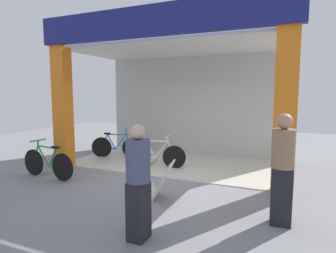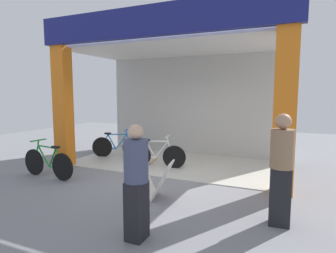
{
  "view_description": "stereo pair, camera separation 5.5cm",
  "coord_description": "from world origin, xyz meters",
  "px_view_note": "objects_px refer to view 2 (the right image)",
  "views": [
    {
      "loc": [
        2.92,
        -5.99,
        2.0
      ],
      "look_at": [
        0.0,
        0.74,
        1.15
      ],
      "focal_mm": 30.34,
      "sensor_mm": 36.0,
      "label": 1
    },
    {
      "loc": [
        2.97,
        -5.97,
        2.0
      ],
      "look_at": [
        0.0,
        0.74,
        1.15
      ],
      "focal_mm": 30.34,
      "sensor_mm": 36.0,
      "label": 2
    }
  ],
  "objects_px": {
    "pedestrian_0": "(136,181)",
    "pedestrian_1": "(281,168)",
    "bicycle_inside_1": "(117,146)",
    "sandwich_board_sign": "(154,179)",
    "bicycle_inside_0": "(157,155)",
    "bicycle_parked_0": "(48,163)"
  },
  "relations": [
    {
      "from": "sandwich_board_sign",
      "to": "pedestrian_0",
      "type": "height_order",
      "value": "pedestrian_0"
    },
    {
      "from": "bicycle_parked_0",
      "to": "pedestrian_1",
      "type": "height_order",
      "value": "pedestrian_1"
    },
    {
      "from": "pedestrian_0",
      "to": "pedestrian_1",
      "type": "bearing_deg",
      "value": 35.09
    },
    {
      "from": "bicycle_inside_1",
      "to": "pedestrian_1",
      "type": "bearing_deg",
      "value": -30.72
    },
    {
      "from": "bicycle_inside_0",
      "to": "sandwich_board_sign",
      "type": "xyz_separation_m",
      "value": [
        0.94,
        -2.05,
        0.02
      ]
    },
    {
      "from": "bicycle_parked_0",
      "to": "pedestrian_0",
      "type": "distance_m",
      "value": 3.81
    },
    {
      "from": "sandwich_board_sign",
      "to": "pedestrian_1",
      "type": "bearing_deg",
      "value": -6.03
    },
    {
      "from": "sandwich_board_sign",
      "to": "pedestrian_0",
      "type": "xyz_separation_m",
      "value": [
        0.49,
        -1.49,
        0.45
      ]
    },
    {
      "from": "bicycle_inside_1",
      "to": "sandwich_board_sign",
      "type": "distance_m",
      "value": 3.75
    },
    {
      "from": "sandwich_board_sign",
      "to": "bicycle_inside_0",
      "type": "bearing_deg",
      "value": 114.74
    },
    {
      "from": "pedestrian_0",
      "to": "bicycle_inside_0",
      "type": "bearing_deg",
      "value": 112.07
    },
    {
      "from": "bicycle_inside_0",
      "to": "bicycle_parked_0",
      "type": "height_order",
      "value": "bicycle_parked_0"
    },
    {
      "from": "bicycle_inside_1",
      "to": "pedestrian_0",
      "type": "relative_size",
      "value": 0.97
    },
    {
      "from": "sandwich_board_sign",
      "to": "pedestrian_1",
      "type": "xyz_separation_m",
      "value": [
        2.26,
        -0.24,
        0.52
      ]
    },
    {
      "from": "pedestrian_0",
      "to": "pedestrian_1",
      "type": "height_order",
      "value": "pedestrian_1"
    },
    {
      "from": "pedestrian_1",
      "to": "bicycle_inside_0",
      "type": "bearing_deg",
      "value": 144.5
    },
    {
      "from": "bicycle_parked_0",
      "to": "pedestrian_1",
      "type": "xyz_separation_m",
      "value": [
        5.17,
        -0.41,
        0.53
      ]
    },
    {
      "from": "bicycle_inside_0",
      "to": "bicycle_parked_0",
      "type": "distance_m",
      "value": 2.72
    },
    {
      "from": "bicycle_inside_1",
      "to": "sandwich_board_sign",
      "type": "bearing_deg",
      "value": -45.42
    },
    {
      "from": "bicycle_parked_0",
      "to": "pedestrian_0",
      "type": "height_order",
      "value": "pedestrian_0"
    },
    {
      "from": "sandwich_board_sign",
      "to": "pedestrian_0",
      "type": "relative_size",
      "value": 0.51
    },
    {
      "from": "pedestrian_0",
      "to": "pedestrian_1",
      "type": "distance_m",
      "value": 2.17
    }
  ]
}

